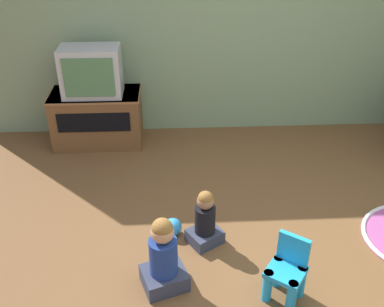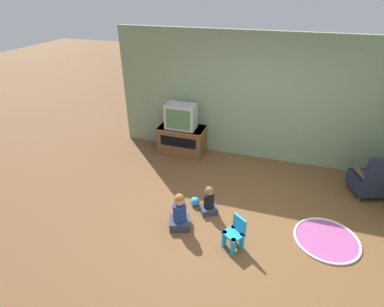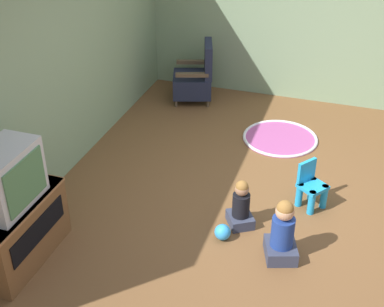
{
  "view_description": "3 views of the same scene",
  "coord_description": "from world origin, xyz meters",
  "px_view_note": "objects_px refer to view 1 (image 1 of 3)",
  "views": [
    {
      "loc": [
        -0.69,
        -2.7,
        2.57
      ],
      "look_at": [
        -0.53,
        0.39,
        0.74
      ],
      "focal_mm": 42.0,
      "sensor_mm": 36.0,
      "label": 1
    },
    {
      "loc": [
        0.48,
        -3.57,
        3.28
      ],
      "look_at": [
        -0.83,
        0.51,
        0.87
      ],
      "focal_mm": 28.0,
      "sensor_mm": 36.0,
      "label": 2
    },
    {
      "loc": [
        -4.54,
        -0.69,
        3.36
      ],
      "look_at": [
        -0.55,
        0.64,
        0.8
      ],
      "focal_mm": 50.0,
      "sensor_mm": 36.0,
      "label": 3
    }
  ],
  "objects_px": {
    "yellow_kid_chair": "(286,274)",
    "child_watching_left": "(163,258)",
    "tv_cabinet": "(97,117)",
    "television": "(91,72)",
    "child_watching_center": "(205,221)",
    "toy_ball": "(173,227)"
  },
  "relations": [
    {
      "from": "yellow_kid_chair",
      "to": "child_watching_left",
      "type": "relative_size",
      "value": 0.8
    },
    {
      "from": "tv_cabinet",
      "to": "yellow_kid_chair",
      "type": "height_order",
      "value": "tv_cabinet"
    },
    {
      "from": "television",
      "to": "child_watching_center",
      "type": "relative_size",
      "value": 1.25
    },
    {
      "from": "television",
      "to": "child_watching_left",
      "type": "height_order",
      "value": "television"
    },
    {
      "from": "child_watching_center",
      "to": "toy_ball",
      "type": "height_order",
      "value": "child_watching_center"
    },
    {
      "from": "television",
      "to": "child_watching_center",
      "type": "height_order",
      "value": "television"
    },
    {
      "from": "child_watching_left",
      "to": "child_watching_center",
      "type": "distance_m",
      "value": 0.57
    },
    {
      "from": "yellow_kid_chair",
      "to": "television",
      "type": "bearing_deg",
      "value": 160.49
    },
    {
      "from": "television",
      "to": "child_watching_left",
      "type": "bearing_deg",
      "value": -71.11
    },
    {
      "from": "child_watching_left",
      "to": "child_watching_center",
      "type": "relative_size",
      "value": 1.21
    },
    {
      "from": "child_watching_center",
      "to": "tv_cabinet",
      "type": "bearing_deg",
      "value": 89.46
    },
    {
      "from": "yellow_kid_chair",
      "to": "toy_ball",
      "type": "relative_size",
      "value": 3.19
    },
    {
      "from": "yellow_kid_chair",
      "to": "child_watching_center",
      "type": "bearing_deg",
      "value": 167.35
    },
    {
      "from": "yellow_kid_chair",
      "to": "child_watching_left",
      "type": "height_order",
      "value": "child_watching_left"
    },
    {
      "from": "child_watching_left",
      "to": "toy_ball",
      "type": "height_order",
      "value": "child_watching_left"
    },
    {
      "from": "tv_cabinet",
      "to": "child_watching_center",
      "type": "bearing_deg",
      "value": -58.69
    },
    {
      "from": "tv_cabinet",
      "to": "child_watching_left",
      "type": "relative_size",
      "value": 1.62
    },
    {
      "from": "child_watching_left",
      "to": "toy_ball",
      "type": "distance_m",
      "value": 0.6
    },
    {
      "from": "television",
      "to": "toy_ball",
      "type": "distance_m",
      "value": 2.02
    },
    {
      "from": "television",
      "to": "yellow_kid_chair",
      "type": "distance_m",
      "value": 2.95
    },
    {
      "from": "tv_cabinet",
      "to": "child_watching_left",
      "type": "height_order",
      "value": "child_watching_left"
    },
    {
      "from": "yellow_kid_chair",
      "to": "child_watching_center",
      "type": "xyz_separation_m",
      "value": [
        -0.53,
        0.6,
        0.01
      ]
    }
  ]
}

